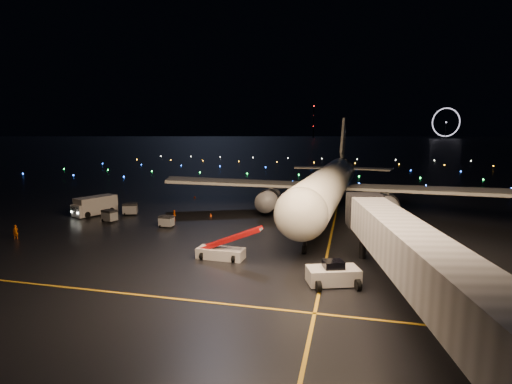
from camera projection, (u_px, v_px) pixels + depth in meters
ground at (335, 147)px, 328.57m from camera, size 2000.00×2000.00×0.00m
lane_centre at (332, 229)px, 51.89m from camera, size 0.25×80.00×0.02m
lane_cross at (100, 291)px, 31.80m from camera, size 60.00×0.25×0.02m
airliner at (331, 164)px, 62.37m from camera, size 56.56×54.03×15.23m
pushback_tug at (333, 272)px, 33.10m from camera, size 4.73×3.50×2.02m
belt_loader at (221, 242)px, 39.73m from camera, size 7.00×2.22×3.35m
service_truck at (96, 205)px, 60.88m from camera, size 5.13×8.01×2.82m
crew_a at (16, 232)px, 47.30m from camera, size 0.68×0.55×1.63m
crew_c at (174, 215)px, 56.71m from camera, size 0.71×0.99×1.56m
safety_cone_0 at (289, 220)px, 56.36m from camera, size 0.46×0.46×0.48m
safety_cone_1 at (299, 212)px, 61.89m from camera, size 0.60×0.60×0.54m
safety_cone_2 at (211, 215)px, 59.58m from camera, size 0.53×0.53×0.47m
safety_cone_3 at (195, 197)px, 75.87m from camera, size 0.44×0.44×0.48m
ferris_wheel at (446, 123)px, 688.92m from camera, size 49.33×16.80×52.00m
radio_mast at (314, 121)px, 760.51m from camera, size 1.80×1.80×64.00m
taxiway_lights at (311, 166)px, 142.10m from camera, size 164.00×92.00×0.36m
baggage_cart_0 at (166, 221)px, 52.92m from camera, size 1.81×1.28×1.52m
baggage_cart_1 at (130, 209)px, 60.74m from camera, size 2.48×2.14×1.77m
baggage_cart_2 at (110, 216)px, 56.22m from camera, size 2.25×1.88×1.64m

